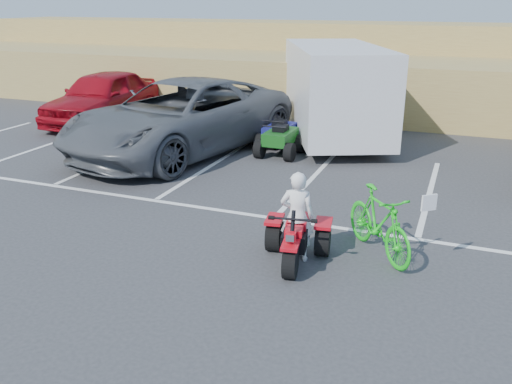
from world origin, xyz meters
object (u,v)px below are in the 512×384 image
(green_dirt_bike, at_px, (379,223))
(grey_pickup, at_px, (181,117))
(quad_atv_blue, at_px, (279,148))
(quad_atv_green, at_px, (280,155))
(red_trike_atv, at_px, (295,263))
(cargo_trailer, at_px, (335,89))
(red_car, at_px, (103,97))
(rider, at_px, (297,216))

(green_dirt_bike, height_order, grey_pickup, grey_pickup)
(quad_atv_blue, xyz_separation_m, quad_atv_green, (0.28, -0.73, 0.00))
(red_trike_atv, height_order, cargo_trailer, cargo_trailer)
(red_car, bearing_deg, quad_atv_blue, -12.76)
(cargo_trailer, distance_m, quad_atv_blue, 2.52)
(rider, height_order, quad_atv_green, rider)
(grey_pickup, bearing_deg, green_dirt_bike, -22.63)
(quad_atv_green, bearing_deg, cargo_trailer, 70.47)
(red_car, relative_size, cargo_trailer, 0.81)
(green_dirt_bike, xyz_separation_m, cargo_trailer, (-2.62, 7.59, 0.93))
(grey_pickup, xyz_separation_m, cargo_trailer, (3.55, 3.04, 0.51))
(red_car, relative_size, quad_atv_blue, 3.77)
(green_dirt_bike, bearing_deg, rider, 168.46)
(red_car, bearing_deg, rider, -43.03)
(rider, bearing_deg, grey_pickup, -55.94)
(rider, bearing_deg, red_trike_atv, 90.00)
(green_dirt_bike, xyz_separation_m, grey_pickup, (-6.17, 4.56, 0.42))
(green_dirt_bike, xyz_separation_m, red_car, (-10.58, 7.02, 0.31))
(green_dirt_bike, distance_m, cargo_trailer, 8.09)
(green_dirt_bike, relative_size, red_car, 0.36)
(green_dirt_bike, relative_size, grey_pickup, 0.27)
(red_trike_atv, distance_m, green_dirt_bike, 1.54)
(grey_pickup, bearing_deg, red_trike_atv, -33.26)
(rider, bearing_deg, quad_atv_blue, -78.24)
(red_trike_atv, distance_m, red_car, 12.26)
(quad_atv_blue, bearing_deg, green_dirt_bike, -55.16)
(rider, relative_size, cargo_trailer, 0.23)
(rider, distance_m, quad_atv_blue, 7.12)
(red_trike_atv, xyz_separation_m, quad_atv_green, (-2.31, 6.01, 0.00))
(red_trike_atv, bearing_deg, quad_atv_green, 101.52)
(grey_pickup, relative_size, cargo_trailer, 1.11)
(red_trike_atv, height_order, quad_atv_green, red_trike_atv)
(cargo_trailer, bearing_deg, quad_atv_blue, -148.96)
(grey_pickup, bearing_deg, quad_atv_green, 27.42)
(rider, distance_m, quad_atv_green, 6.34)
(quad_atv_blue, bearing_deg, grey_pickup, -147.77)
(green_dirt_bike, relative_size, quad_atv_blue, 1.37)
(grey_pickup, bearing_deg, quad_atv_blue, 43.67)
(grey_pickup, distance_m, cargo_trailer, 4.70)
(cargo_trailer, xyz_separation_m, quad_atv_blue, (-1.16, -1.66, -1.50))
(green_dirt_bike, height_order, red_car, red_car)
(green_dirt_bike, relative_size, cargo_trailer, 0.30)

